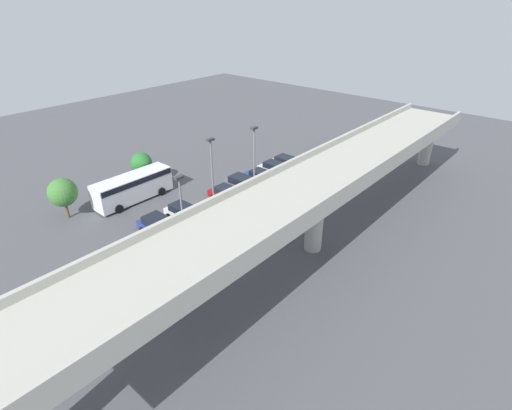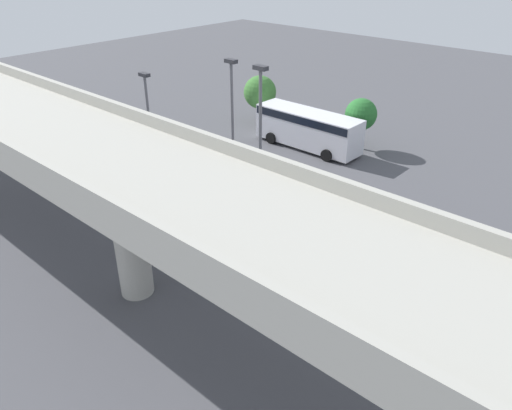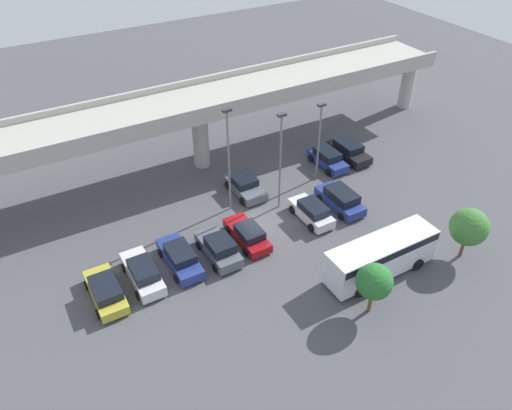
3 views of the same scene
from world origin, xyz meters
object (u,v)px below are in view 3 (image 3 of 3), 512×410
parked_car_5 (245,186)px  lamp_post_near_aisle (280,155)px  shuttle_bus (381,254)px  tree_front_left (374,282)px  parked_car_6 (312,212)px  parked_car_2 (180,257)px  parked_car_8 (327,159)px  parked_car_7 (340,199)px  lamp_post_by_overpass (319,136)px  parked_car_0 (106,291)px  parked_car_1 (143,273)px  parked_car_3 (219,248)px  lamp_post_mid_lot (228,154)px  parked_car_4 (248,234)px  parked_car_9 (349,151)px  tree_front_centre (469,227)px

parked_car_5 → lamp_post_near_aisle: lamp_post_near_aisle is taller
parked_car_5 → shuttle_bus: 13.68m
parked_car_5 → tree_front_left: 15.80m
parked_car_6 → parked_car_5: bearing=25.4°
parked_car_2 → parked_car_8: bearing=-71.9°
parked_car_7 → tree_front_left: bearing=152.0°
parked_car_8 → lamp_post_by_overpass: size_ratio=0.60×
lamp_post_near_aisle → lamp_post_by_overpass: size_ratio=1.16×
parked_car_0 → parked_car_1: 2.70m
parked_car_3 → parked_car_6: size_ratio=1.03×
lamp_post_mid_lot → lamp_post_by_overpass: 8.76m
parked_car_1 → parked_car_5: parked_car_1 is taller
parked_car_4 → tree_front_left: bearing=-160.9°
parked_car_3 → parked_car_4: bearing=-80.8°
lamp_post_by_overpass → parked_car_9: bearing=16.6°
parked_car_9 → lamp_post_mid_lot: 14.29m
parked_car_9 → lamp_post_by_overpass: bearing=-73.4°
lamp_post_mid_lot → lamp_post_by_overpass: lamp_post_mid_lot is taller
parked_car_4 → parked_car_9: (14.25, 5.88, 0.10)m
tree_front_left → parked_car_5: bearing=92.0°
parked_car_3 → tree_front_left: tree_front_left is taller
parked_car_2 → lamp_post_near_aisle: (9.82, 2.43, 4.21)m
parked_car_4 → lamp_post_near_aisle: 6.62m
parked_car_1 → lamp_post_mid_lot: bearing=-64.1°
parked_car_2 → shuttle_bus: 14.09m
lamp_post_by_overpass → tree_front_left: 15.70m
shuttle_bus → tree_front_left: size_ratio=2.18×
parked_car_9 → parked_car_5: bearing=-89.2°
tree_front_centre → lamp_post_near_aisle: bearing=125.3°
parked_car_2 → parked_car_6: 11.18m
lamp_post_mid_lot → tree_front_centre: size_ratio=2.20×
lamp_post_mid_lot → lamp_post_by_overpass: (8.72, 0.16, -0.88)m
lamp_post_near_aisle → parked_car_2: bearing=-166.1°
parked_car_4 → shuttle_bus: (6.37, -7.48, 0.99)m
shuttle_bus → tree_front_centre: (6.32, -1.73, 1.06)m
parked_car_8 → parked_car_5: bearing=-90.0°
parked_car_0 → tree_front_centre: 25.31m
parked_car_7 → parked_car_0: bearing=91.3°
parked_car_1 → tree_front_centre: tree_front_centre is taller
parked_car_0 → lamp_post_mid_lot: 13.41m
parked_car_3 → parked_car_8: parked_car_3 is taller
parked_car_5 → parked_car_8: parked_car_8 is taller
parked_car_2 → parked_car_5: bearing=-56.1°
parked_car_5 → parked_car_6: parked_car_6 is taller
parked_car_7 → parked_car_9: (5.51, 5.88, -0.02)m
parked_car_2 → parked_car_4: size_ratio=1.04×
parked_car_4 → parked_car_7: (8.73, 0.01, 0.11)m
parked_car_8 → tree_front_left: (-8.19, -15.67, 1.87)m
parked_car_6 → parked_car_2: bearing=88.4°
parked_car_9 → tree_front_left: (-10.80, -15.83, 1.87)m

